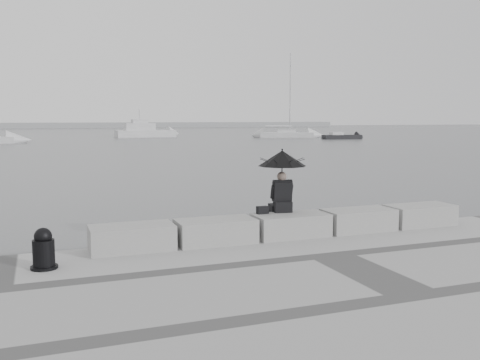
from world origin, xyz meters
name	(u,v)px	position (x,y,z in m)	size (l,w,h in m)	color
ground	(282,255)	(0.00, 0.00, 0.00)	(360.00, 360.00, 0.00)	#484A4D
stone_block_far_left	(132,238)	(-3.40, -0.45, 0.75)	(1.60, 0.80, 0.50)	gray
stone_block_left	(216,231)	(-1.70, -0.45, 0.75)	(1.60, 0.80, 0.50)	gray
stone_block_centre	(291,226)	(0.00, -0.45, 0.75)	(1.60, 0.80, 0.50)	gray
stone_block_right	(358,220)	(1.70, -0.45, 0.75)	(1.60, 0.80, 0.50)	gray
stone_block_far_right	(420,215)	(3.40, -0.45, 0.75)	(1.60, 0.80, 0.50)	gray
seated_person	(282,168)	(-0.06, -0.13, 1.98)	(1.06, 1.06, 1.39)	black
bag	(263,210)	(-0.55, -0.19, 1.08)	(0.25, 0.14, 0.16)	black
mooring_bollard	(44,252)	(-5.01, -1.19, 0.80)	(0.45, 0.45, 0.72)	black
distant_landmass	(25,125)	(-8.14, 154.51, 0.90)	(180.00, 8.00, 2.80)	gray
sailboat_right	(286,134)	(30.93, 64.06, 0.52)	(8.42, 5.19, 12.90)	silver
motor_cruiser	(145,131)	(10.89, 73.41, 0.89)	(9.39, 3.43, 4.50)	silver
small_motorboat	(342,137)	(35.94, 56.13, 0.32)	(5.79, 2.19, 1.10)	black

